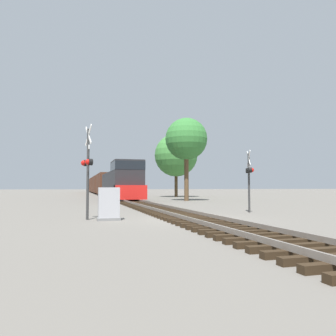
{
  "coord_description": "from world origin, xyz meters",
  "views": [
    {
      "loc": [
        -5.0,
        -14.12,
        1.48
      ],
      "look_at": [
        1.11,
        7.56,
        2.79
      ],
      "focal_mm": 35.0,
      "sensor_mm": 36.0,
      "label": 1
    }
  ],
  "objects_px": {
    "crossing_signal_near": "(87,166)",
    "tree_mid_background": "(176,155)",
    "relay_cabinet": "(109,204)",
    "freight_train": "(101,185)",
    "tree_far_right": "(186,139)",
    "crossing_signal_far": "(249,174)"
  },
  "relations": [
    {
      "from": "relay_cabinet",
      "to": "crossing_signal_far",
      "type": "bearing_deg",
      "value": 15.46
    },
    {
      "from": "freight_train",
      "to": "tree_far_right",
      "type": "relative_size",
      "value": 8.77
    },
    {
      "from": "crossing_signal_near",
      "to": "tree_far_right",
      "type": "xyz_separation_m",
      "value": [
        10.94,
        17.93,
        4.17
      ]
    },
    {
      "from": "crossing_signal_near",
      "to": "relay_cabinet",
      "type": "bearing_deg",
      "value": 46.19
    },
    {
      "from": "tree_far_right",
      "to": "tree_mid_background",
      "type": "distance_m",
      "value": 13.66
    },
    {
      "from": "crossing_signal_far",
      "to": "tree_far_right",
      "type": "distance_m",
      "value": 16.81
    },
    {
      "from": "tree_far_right",
      "to": "tree_mid_background",
      "type": "relative_size",
      "value": 0.95
    },
    {
      "from": "crossing_signal_far",
      "to": "tree_mid_background",
      "type": "bearing_deg",
      "value": 9.5
    },
    {
      "from": "crossing_signal_far",
      "to": "relay_cabinet",
      "type": "relative_size",
      "value": 2.47
    },
    {
      "from": "crossing_signal_near",
      "to": "tree_far_right",
      "type": "distance_m",
      "value": 21.41
    },
    {
      "from": "freight_train",
      "to": "relay_cabinet",
      "type": "bearing_deg",
      "value": -93.76
    },
    {
      "from": "freight_train",
      "to": "crossing_signal_near",
      "type": "relative_size",
      "value": 18.15
    },
    {
      "from": "crossing_signal_near",
      "to": "relay_cabinet",
      "type": "height_order",
      "value": "crossing_signal_near"
    },
    {
      "from": "crossing_signal_near",
      "to": "relay_cabinet",
      "type": "distance_m",
      "value": 2.04
    },
    {
      "from": "crossing_signal_near",
      "to": "tree_mid_background",
      "type": "distance_m",
      "value": 34.41
    },
    {
      "from": "relay_cabinet",
      "to": "tree_mid_background",
      "type": "relative_size",
      "value": 0.15
    },
    {
      "from": "crossing_signal_far",
      "to": "tree_mid_background",
      "type": "height_order",
      "value": "tree_mid_background"
    },
    {
      "from": "crossing_signal_near",
      "to": "tree_mid_background",
      "type": "xyz_separation_m",
      "value": [
        13.89,
        31.26,
        3.77
      ]
    },
    {
      "from": "crossing_signal_far",
      "to": "relay_cabinet",
      "type": "height_order",
      "value": "crossing_signal_far"
    },
    {
      "from": "crossing_signal_far",
      "to": "tree_far_right",
      "type": "height_order",
      "value": "tree_far_right"
    },
    {
      "from": "crossing_signal_far",
      "to": "relay_cabinet",
      "type": "xyz_separation_m",
      "value": [
        -8.35,
        -2.31,
        -1.55
      ]
    },
    {
      "from": "tree_mid_background",
      "to": "crossing_signal_far",
      "type": "bearing_deg",
      "value": -98.87
    }
  ]
}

